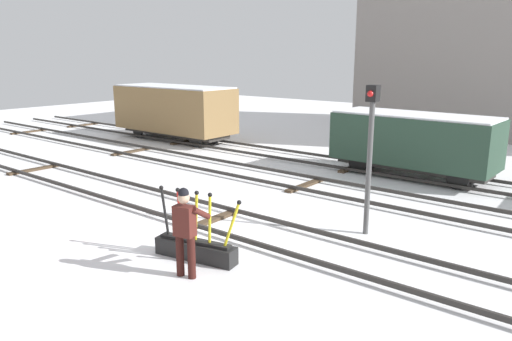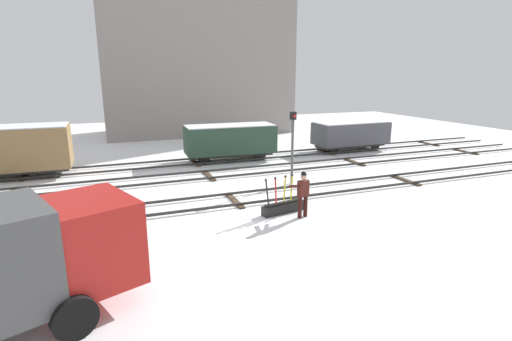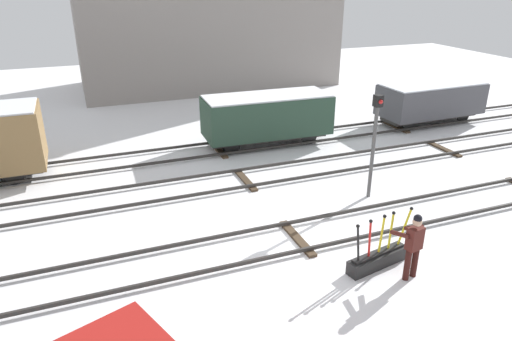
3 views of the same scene
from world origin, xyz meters
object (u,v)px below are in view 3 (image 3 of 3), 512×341
(rail_worker, at_px, (413,243))
(freight_car_back_track, at_px, (267,116))
(switch_lever_frame, at_px, (378,257))
(signal_post, at_px, (375,136))
(freight_car_near_switch, at_px, (431,100))

(rail_worker, xyz_separation_m, freight_car_back_track, (0.38, 10.02, 0.29))
(rail_worker, relative_size, freight_car_back_track, 0.32)
(switch_lever_frame, relative_size, rail_worker, 1.14)
(switch_lever_frame, xyz_separation_m, freight_car_back_track, (0.82, 9.36, 1.00))
(switch_lever_frame, height_order, signal_post, signal_post)
(signal_post, distance_m, freight_car_back_track, 6.07)
(switch_lever_frame, distance_m, signal_post, 4.45)
(freight_car_back_track, bearing_deg, freight_car_near_switch, 2.00)
(rail_worker, height_order, freight_car_near_switch, freight_car_near_switch)
(switch_lever_frame, distance_m, freight_car_back_track, 9.45)
(switch_lever_frame, height_order, rail_worker, rail_worker)
(signal_post, relative_size, freight_car_near_switch, 0.67)
(freight_car_back_track, distance_m, freight_car_near_switch, 8.53)
(freight_car_back_track, bearing_deg, switch_lever_frame, -93.03)
(signal_post, bearing_deg, freight_car_back_track, 101.75)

